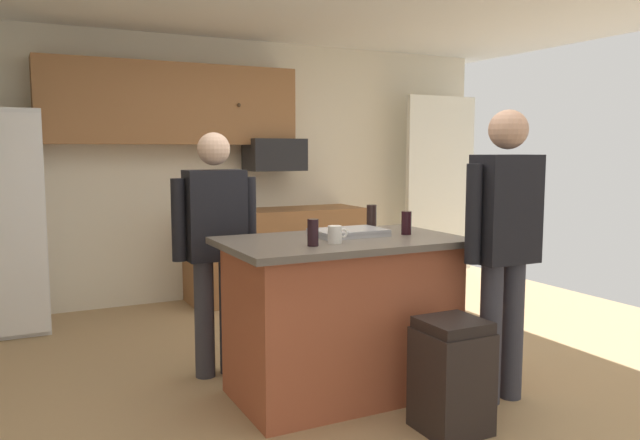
{
  "coord_description": "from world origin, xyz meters",
  "views": [
    {
      "loc": [
        -1.82,
        -3.35,
        1.5
      ],
      "look_at": [
        -0.03,
        0.22,
        1.05
      ],
      "focal_mm": 35.03,
      "sensor_mm": 36.0,
      "label": 1
    }
  ],
  "objects_px": {
    "person_guest_left": "(215,238)",
    "glass_stout_tall": "(372,217)",
    "kitchen_island": "(342,316)",
    "mug_ceramic_white": "(335,234)",
    "glass_short_whisky": "(313,233)",
    "glass_dark_ale": "(406,223)",
    "microwave_over_range": "(274,155)",
    "serving_tray": "(348,232)",
    "person_guest_by_door": "(505,235)",
    "trash_bin": "(451,376)"
  },
  "relations": [
    {
      "from": "person_guest_by_door",
      "to": "person_guest_left",
      "type": "distance_m",
      "value": 1.82
    },
    {
      "from": "person_guest_by_door",
      "to": "glass_dark_ale",
      "type": "distance_m",
      "value": 0.61
    },
    {
      "from": "mug_ceramic_white",
      "to": "glass_stout_tall",
      "type": "height_order",
      "value": "glass_stout_tall"
    },
    {
      "from": "glass_dark_ale",
      "to": "mug_ceramic_white",
      "type": "relative_size",
      "value": 1.19
    },
    {
      "from": "kitchen_island",
      "to": "glass_stout_tall",
      "type": "xyz_separation_m",
      "value": [
        0.37,
        0.27,
        0.56
      ]
    },
    {
      "from": "person_guest_by_door",
      "to": "person_guest_left",
      "type": "xyz_separation_m",
      "value": [
        -1.39,
        1.18,
        -0.08
      ]
    },
    {
      "from": "kitchen_island",
      "to": "glass_dark_ale",
      "type": "distance_m",
      "value": 0.71
    },
    {
      "from": "person_guest_left",
      "to": "glass_dark_ale",
      "type": "height_order",
      "value": "person_guest_left"
    },
    {
      "from": "kitchen_island",
      "to": "glass_short_whisky",
      "type": "distance_m",
      "value": 0.65
    },
    {
      "from": "person_guest_by_door",
      "to": "glass_short_whisky",
      "type": "bearing_deg",
      "value": 15.94
    },
    {
      "from": "person_guest_left",
      "to": "glass_stout_tall",
      "type": "height_order",
      "value": "person_guest_left"
    },
    {
      "from": "mug_ceramic_white",
      "to": "serving_tray",
      "type": "bearing_deg",
      "value": 47.29
    },
    {
      "from": "mug_ceramic_white",
      "to": "glass_short_whisky",
      "type": "bearing_deg",
      "value": -168.18
    },
    {
      "from": "glass_short_whisky",
      "to": "person_guest_by_door",
      "type": "bearing_deg",
      "value": -17.23
    },
    {
      "from": "microwave_over_range",
      "to": "person_guest_by_door",
      "type": "bearing_deg",
      "value": -86.86
    },
    {
      "from": "glass_dark_ale",
      "to": "glass_stout_tall",
      "type": "relative_size",
      "value": 0.87
    },
    {
      "from": "serving_tray",
      "to": "person_guest_left",
      "type": "bearing_deg",
      "value": 140.01
    },
    {
      "from": "glass_stout_tall",
      "to": "serving_tray",
      "type": "xyz_separation_m",
      "value": [
        -0.28,
        -0.18,
        -0.06
      ]
    },
    {
      "from": "person_guest_by_door",
      "to": "glass_stout_tall",
      "type": "distance_m",
      "value": 0.9
    },
    {
      "from": "kitchen_island",
      "to": "mug_ceramic_white",
      "type": "height_order",
      "value": "mug_ceramic_white"
    },
    {
      "from": "kitchen_island",
      "to": "glass_short_whisky",
      "type": "relative_size",
      "value": 9.57
    },
    {
      "from": "person_guest_by_door",
      "to": "glass_dark_ale",
      "type": "height_order",
      "value": "person_guest_by_door"
    },
    {
      "from": "microwave_over_range",
      "to": "glass_short_whisky",
      "type": "bearing_deg",
      "value": -108.34
    },
    {
      "from": "person_guest_left",
      "to": "glass_stout_tall",
      "type": "relative_size",
      "value": 9.58
    },
    {
      "from": "kitchen_island",
      "to": "trash_bin",
      "type": "bearing_deg",
      "value": -69.09
    },
    {
      "from": "glass_dark_ale",
      "to": "mug_ceramic_white",
      "type": "distance_m",
      "value": 0.59
    },
    {
      "from": "glass_dark_ale",
      "to": "glass_short_whisky",
      "type": "xyz_separation_m",
      "value": [
        -0.73,
        -0.16,
        0.0
      ]
    },
    {
      "from": "microwave_over_range",
      "to": "mug_ceramic_white",
      "type": "distance_m",
      "value": 2.87
    },
    {
      "from": "kitchen_island",
      "to": "mug_ceramic_white",
      "type": "distance_m",
      "value": 0.57
    },
    {
      "from": "microwave_over_range",
      "to": "serving_tray",
      "type": "bearing_deg",
      "value": -102.19
    },
    {
      "from": "mug_ceramic_white",
      "to": "trash_bin",
      "type": "xyz_separation_m",
      "value": [
        0.4,
        -0.57,
        -0.72
      ]
    },
    {
      "from": "person_guest_left",
      "to": "mug_ceramic_white",
      "type": "xyz_separation_m",
      "value": [
        0.46,
        -0.81,
        0.09
      ]
    },
    {
      "from": "person_guest_left",
      "to": "serving_tray",
      "type": "xyz_separation_m",
      "value": [
        0.68,
        -0.57,
        0.06
      ]
    },
    {
      "from": "person_guest_by_door",
      "to": "serving_tray",
      "type": "distance_m",
      "value": 0.93
    },
    {
      "from": "glass_dark_ale",
      "to": "glass_short_whisky",
      "type": "relative_size",
      "value": 0.98
    },
    {
      "from": "mug_ceramic_white",
      "to": "microwave_over_range",
      "type": "bearing_deg",
      "value": 74.47
    },
    {
      "from": "trash_bin",
      "to": "glass_dark_ale",
      "type": "bearing_deg",
      "value": 76.0
    },
    {
      "from": "person_guest_by_door",
      "to": "person_guest_left",
      "type": "relative_size",
      "value": 1.07
    },
    {
      "from": "microwave_over_range",
      "to": "glass_stout_tall",
      "type": "xyz_separation_m",
      "value": [
        -0.26,
        -2.31,
        -0.4
      ]
    },
    {
      "from": "mug_ceramic_white",
      "to": "glass_short_whisky",
      "type": "height_order",
      "value": "glass_short_whisky"
    },
    {
      "from": "mug_ceramic_white",
      "to": "glass_dark_ale",
      "type": "bearing_deg",
      "value": 12.43
    },
    {
      "from": "person_guest_left",
      "to": "mug_ceramic_white",
      "type": "relative_size",
      "value": 13.04
    },
    {
      "from": "trash_bin",
      "to": "glass_stout_tall",
      "type": "bearing_deg",
      "value": 84.47
    },
    {
      "from": "person_guest_by_door",
      "to": "mug_ceramic_white",
      "type": "distance_m",
      "value": 1.0
    },
    {
      "from": "trash_bin",
      "to": "mug_ceramic_white",
      "type": "bearing_deg",
      "value": 125.56
    },
    {
      "from": "person_guest_left",
      "to": "kitchen_island",
      "type": "bearing_deg",
      "value": 0.0
    },
    {
      "from": "glass_dark_ale",
      "to": "person_guest_by_door",
      "type": "bearing_deg",
      "value": -54.63
    },
    {
      "from": "glass_dark_ale",
      "to": "glass_stout_tall",
      "type": "xyz_separation_m",
      "value": [
        -0.08,
        0.3,
        0.01
      ]
    },
    {
      "from": "mug_ceramic_white",
      "to": "glass_short_whisky",
      "type": "relative_size",
      "value": 0.82
    },
    {
      "from": "person_guest_by_door",
      "to": "glass_dark_ale",
      "type": "bearing_deg",
      "value": -21.46
    }
  ]
}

